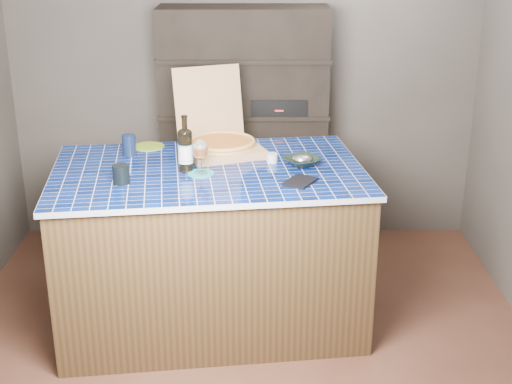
{
  "coord_description": "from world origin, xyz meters",
  "views": [
    {
      "loc": [
        0.07,
        -3.54,
        2.36
      ],
      "look_at": [
        0.08,
        0.0,
        1.0
      ],
      "focal_mm": 50.0,
      "sensor_mm": 36.0,
      "label": 1
    }
  ],
  "objects_px": {
    "dvd_case": "(300,182)",
    "wine_glass": "(200,150)",
    "kitchen_island": "(210,245)",
    "mead_bottle": "(185,149)",
    "pizza_box": "(220,141)",
    "bowl": "(302,161)"
  },
  "relations": [
    {
      "from": "bowl",
      "to": "wine_glass",
      "type": "bearing_deg",
      "value": -165.43
    },
    {
      "from": "dvd_case",
      "to": "bowl",
      "type": "height_order",
      "value": "bowl"
    },
    {
      "from": "pizza_box",
      "to": "wine_glass",
      "type": "height_order",
      "value": "pizza_box"
    },
    {
      "from": "mead_bottle",
      "to": "kitchen_island",
      "type": "bearing_deg",
      "value": 17.78
    },
    {
      "from": "pizza_box",
      "to": "mead_bottle",
      "type": "xyz_separation_m",
      "value": [
        -0.18,
        -0.37,
        0.06
      ]
    },
    {
      "from": "dvd_case",
      "to": "wine_glass",
      "type": "bearing_deg",
      "value": -164.91
    },
    {
      "from": "kitchen_island",
      "to": "wine_glass",
      "type": "height_order",
      "value": "wine_glass"
    },
    {
      "from": "kitchen_island",
      "to": "mead_bottle",
      "type": "xyz_separation_m",
      "value": [
        -0.13,
        -0.04,
        0.63
      ]
    },
    {
      "from": "mead_bottle",
      "to": "wine_glass",
      "type": "distance_m",
      "value": 0.11
    },
    {
      "from": "mead_bottle",
      "to": "bowl",
      "type": "xyz_separation_m",
      "value": [
        0.68,
        0.1,
        -0.11
      ]
    },
    {
      "from": "dvd_case",
      "to": "kitchen_island",
      "type": "bearing_deg",
      "value": -174.94
    },
    {
      "from": "wine_glass",
      "to": "dvd_case",
      "type": "xyz_separation_m",
      "value": [
        0.56,
        -0.15,
        -0.13
      ]
    },
    {
      "from": "bowl",
      "to": "pizza_box",
      "type": "bearing_deg",
      "value": 151.08
    },
    {
      "from": "wine_glass",
      "to": "bowl",
      "type": "distance_m",
      "value": 0.62
    },
    {
      "from": "wine_glass",
      "to": "pizza_box",
      "type": "bearing_deg",
      "value": 77.56
    },
    {
      "from": "kitchen_island",
      "to": "wine_glass",
      "type": "distance_m",
      "value": 0.65
    },
    {
      "from": "wine_glass",
      "to": "bowl",
      "type": "height_order",
      "value": "wine_glass"
    },
    {
      "from": "dvd_case",
      "to": "pizza_box",
      "type": "bearing_deg",
      "value": 158.93
    },
    {
      "from": "mead_bottle",
      "to": "bowl",
      "type": "height_order",
      "value": "mead_bottle"
    },
    {
      "from": "wine_glass",
      "to": "kitchen_island",
      "type": "bearing_deg",
      "value": 69.39
    },
    {
      "from": "wine_glass",
      "to": "bowl",
      "type": "xyz_separation_m",
      "value": [
        0.59,
        0.15,
        -0.12
      ]
    },
    {
      "from": "pizza_box",
      "to": "bowl",
      "type": "distance_m",
      "value": 0.57
    }
  ]
}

